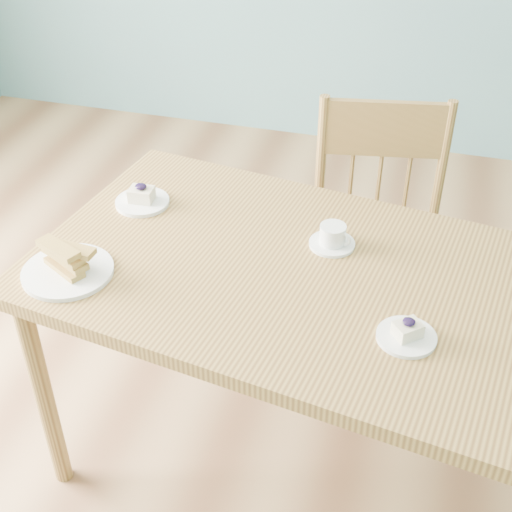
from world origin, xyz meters
TOP-DOWN VIEW (x-y plane):
  - room at (0.00, 0.00)m, footprint 5.01×5.01m
  - dining_table at (0.06, 0.16)m, footprint 1.60×1.06m
  - dining_chair at (0.18, 0.73)m, footprint 0.52×0.51m
  - cheesecake_plate_near at (0.33, -0.02)m, footprint 0.14×0.14m
  - cheesecake_plate_far at (-0.51, 0.36)m, footprint 0.16×0.16m
  - coffee_cup at (0.09, 0.31)m, footprint 0.13×0.13m
  - biscotti_plate at (-0.56, -0.01)m, footprint 0.24×0.24m

SIDE VIEW (x-z plane):
  - dining_chair at x=0.18m, z-range 0.01..1.01m
  - dining_table at x=0.06m, z-range 0.32..1.12m
  - cheesecake_plate_near at x=0.33m, z-range 0.78..0.84m
  - cheesecake_plate_far at x=-0.51m, z-range 0.78..0.85m
  - coffee_cup at x=0.09m, z-range 0.79..0.86m
  - biscotti_plate at x=-0.56m, z-range 0.78..0.87m
  - room at x=0.00m, z-range -0.01..2.71m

